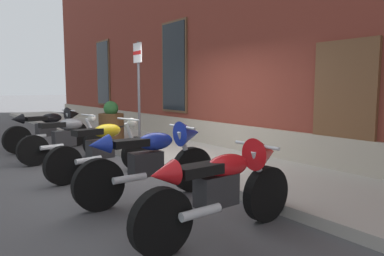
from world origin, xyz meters
The scene contains 9 objects.
ground_plane centered at (0.00, 0.00, 0.00)m, with size 140.00×140.00×0.00m, color #424244.
sidewalk centered at (0.00, 1.11, 0.07)m, with size 31.63×2.22×0.14m, color gray.
motorcycle_black_sport centered at (-3.28, -0.99, 0.56)m, with size 0.73×2.11×1.03m.
motorcycle_grey_naked centered at (-1.60, -1.09, 0.48)m, with size 0.62×1.97×0.96m.
motorcycle_yellow_naked centered at (0.07, -0.97, 0.48)m, with size 0.68×2.05×0.98m.
motorcycle_blue_sport centered at (1.68, -0.90, 0.57)m, with size 0.62×2.09×1.05m.
motorcycle_red_sport centered at (3.15, -0.90, 0.54)m, with size 0.62×2.06×0.98m.
parking_sign centered at (-1.51, 0.53, 1.70)m, with size 0.36×0.07×2.42m.
barrel_planter centered at (-3.30, 0.60, 0.56)m, with size 0.71×0.71×1.02m.
Camera 1 is at (5.83, -3.27, 1.53)m, focal length 33.22 mm.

